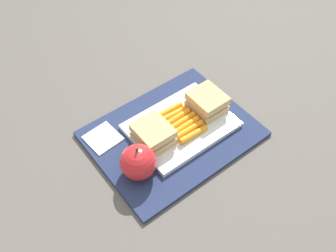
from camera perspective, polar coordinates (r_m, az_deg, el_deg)
name	(u,v)px	position (r m, az deg, el deg)	size (l,w,h in m)	color
ground_plane	(172,135)	(0.86, 0.66, -1.39)	(2.40, 2.40, 0.00)	#56514C
lunchbag_mat	(172,134)	(0.86, 0.66, -1.19)	(0.36, 0.28, 0.01)	navy
food_tray	(181,126)	(0.86, 1.98, 0.07)	(0.23, 0.17, 0.01)	white
sandwich_half_left	(207,102)	(0.87, 6.01, 3.65)	(0.07, 0.08, 0.04)	tan
sandwich_half_right	(153,134)	(0.81, -2.27, -1.26)	(0.07, 0.08, 0.04)	tan
carrot_sticks_bundle	(181,122)	(0.85, 1.98, 0.62)	(0.08, 0.10, 0.02)	orange
apple	(138,162)	(0.76, -4.57, -5.51)	(0.08, 0.08, 0.09)	red
paper_napkin	(103,138)	(0.85, -9.92, -1.82)	(0.07, 0.07, 0.00)	white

